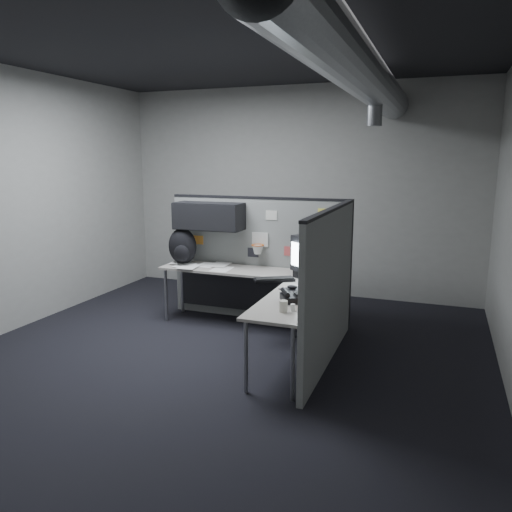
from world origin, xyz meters
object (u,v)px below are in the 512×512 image
at_px(monitor, 316,256).
at_px(backpack, 182,247).
at_px(keyboard, 274,279).
at_px(desk, 259,286).
at_px(phone, 293,297).

height_order(monitor, backpack, monitor).
bearing_deg(monitor, keyboard, -150.15).
height_order(desk, phone, phone).
xyz_separation_m(desk, keyboard, (0.24, -0.16, 0.14)).
relative_size(keyboard, phone, 1.51).
bearing_deg(backpack, monitor, -8.94).
distance_m(keyboard, backpack, 1.52).
height_order(desk, backpack, backpack).
relative_size(monitor, keyboard, 1.27).
distance_m(monitor, keyboard, 0.57).
height_order(phone, backpack, backpack).
bearing_deg(keyboard, desk, 161.50).
bearing_deg(desk, phone, -52.43).
relative_size(monitor, phone, 1.92).
distance_m(desk, monitor, 0.77).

